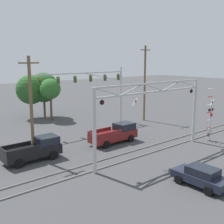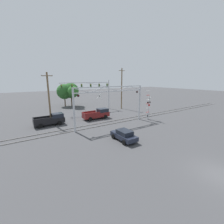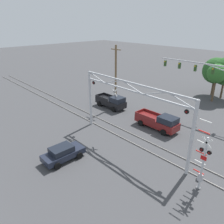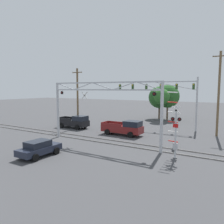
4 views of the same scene
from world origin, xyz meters
TOP-DOWN VIEW (x-y plane):
  - rail_track_near at (0.00, 17.17)m, footprint 80.00×0.08m
  - rail_track_far at (0.00, 18.61)m, footprint 80.00×0.08m
  - crossing_gantry at (-0.01, 16.89)m, footprint 13.39×0.31m
  - crossing_signal_mast at (8.07, 15.92)m, footprint 1.23×0.35m
  - traffic_signal_span at (3.54, 29.36)m, footprint 12.77×0.39m
  - pickup_truck_lead at (-0.07, 21.94)m, footprint 5.38×2.07m
  - pickup_truck_following at (-8.85, 22.52)m, footprint 4.98×2.07m
  - sedan_waiting at (-2.31, 10.29)m, footprint 1.95×3.89m
  - utility_pole_left at (-8.69, 23.15)m, footprint 1.80×0.28m
  - utility_pole_right at (10.19, 27.53)m, footprint 1.80×0.28m
  - background_tree_beyond_span at (0.06, 36.18)m, footprint 2.91×2.91m
  - background_tree_far_left_verge at (-1.43, 39.36)m, footprint 4.30×4.30m
  - background_tree_far_right_verge at (0.35, 38.83)m, footprint 4.42×4.42m

SIDE VIEW (x-z plane):
  - rail_track_near at x=0.00m, z-range 0.00..0.10m
  - rail_track_far at x=0.00m, z-range 0.00..0.10m
  - sedan_waiting at x=-2.31m, z-range 0.02..1.44m
  - pickup_truck_following at x=-8.85m, z-range -0.02..1.93m
  - pickup_truck_lead at x=-0.07m, z-range -0.01..1.93m
  - crossing_signal_mast at x=8.07m, z-range -0.63..5.08m
  - background_tree_far_left_verge at x=-1.43m, z-range 1.04..7.44m
  - crossing_gantry at x=-0.01m, z-range 1.02..7.68m
  - background_tree_beyond_span at x=0.06m, z-range 1.49..7.47m
  - background_tree_far_right_verge at x=0.35m, z-range 1.14..7.85m
  - utility_pole_left at x=-8.69m, z-range 0.15..9.12m
  - utility_pole_right at x=10.19m, z-range 0.15..10.65m
  - traffic_signal_span at x=3.54m, z-range 1.70..9.26m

